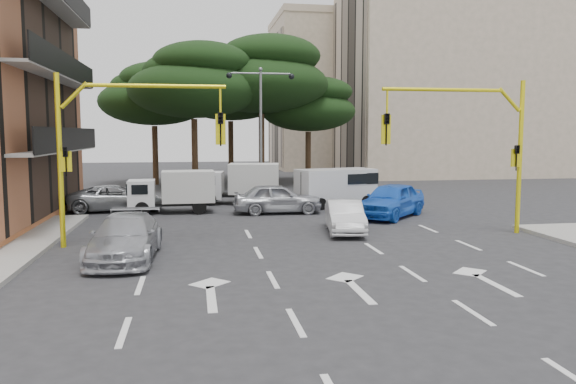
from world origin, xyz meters
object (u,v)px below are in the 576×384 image
object	(u,v)px
signal_mast_left	(113,135)
street_lamp_center	(261,109)
signal_mast_right	(478,135)
car_white_hatch	(345,217)
car_blue_compact	(391,200)
car_silver_cross_b	(278,198)
car_silver_cross_a	(116,198)
car_silver_wagon	(125,237)
van_white	(336,187)
box_truck_b	(239,184)
box_truck_a	(173,192)

from	to	relation	value
signal_mast_left	street_lamp_center	world-z (taller)	street_lamp_center
signal_mast_right	car_white_hatch	world-z (taller)	signal_mast_right
car_blue_compact	car_white_hatch	bearing A→B (deg)	-89.05
street_lamp_center	car_silver_cross_b	size ratio (longest dim) A/B	1.78
car_blue_compact	car_silver_cross_a	distance (m)	13.78
car_blue_compact	car_silver_wagon	bearing A→B (deg)	-104.90
signal_mast_left	van_white	world-z (taller)	signal_mast_left
car_blue_compact	van_white	world-z (taller)	van_white
car_blue_compact	van_white	distance (m)	4.46
van_white	car_silver_cross_a	bearing A→B (deg)	-105.98
car_blue_compact	car_silver_cross_b	distance (m)	5.53
van_white	box_truck_b	world-z (taller)	box_truck_b
car_white_hatch	van_white	xyz separation A→B (m)	(1.61, 7.75, 0.40)
signal_mast_right	car_blue_compact	size ratio (longest dim) A/B	1.26
box_truck_b	van_white	bearing A→B (deg)	-103.89
signal_mast_right	van_white	size ratio (longest dim) A/B	1.44
box_truck_a	car_blue_compact	bearing A→B (deg)	-109.01
signal_mast_left	box_truck_a	xyz separation A→B (m)	(1.66, 8.01, -2.84)
signal_mast_left	car_silver_cross_b	distance (m)	10.25
car_silver_wagon	box_truck_a	world-z (taller)	box_truck_a
car_silver_cross_b	car_silver_wagon	bearing A→B (deg)	147.03
car_silver_cross_b	box_truck_b	size ratio (longest dim) A/B	0.95
car_silver_wagon	car_silver_cross_a	distance (m)	11.59
street_lamp_center	signal_mast_right	bearing A→B (deg)	-64.09
van_white	signal_mast_right	bearing A→B (deg)	5.20
signal_mast_right	car_silver_cross_b	xyz separation A→B (m)	(-6.82, 7.01, -3.14)
signal_mast_left	car_silver_wagon	bearing A→B (deg)	-75.77
street_lamp_center	car_silver_cross_a	bearing A→B (deg)	-148.84
car_blue_compact	car_silver_wagon	world-z (taller)	car_blue_compact
signal_mast_left	street_lamp_center	size ratio (longest dim) A/B	0.77
signal_mast_left	car_white_hatch	size ratio (longest dim) A/B	1.55
car_silver_cross_a	box_truck_a	size ratio (longest dim) A/B	1.12
car_blue_compact	car_silver_cross_a	world-z (taller)	car_blue_compact
car_silver_cross_b	car_white_hatch	bearing A→B (deg)	-161.21
car_white_hatch	car_blue_compact	world-z (taller)	car_blue_compact
car_silver_cross_b	car_blue_compact	bearing A→B (deg)	-112.12
car_white_hatch	van_white	bearing A→B (deg)	87.41
car_silver_wagon	car_silver_cross_b	bearing A→B (deg)	58.69
street_lamp_center	car_white_hatch	xyz separation A→B (m)	(1.85, -12.75, -4.79)
signal_mast_left	street_lamp_center	xyz separation A→B (m)	(6.80, 14.01, 1.54)
van_white	box_truck_a	distance (m)	8.66
signal_mast_left	car_white_hatch	distance (m)	9.33
car_blue_compact	signal_mast_right	bearing A→B (deg)	-27.61
car_silver_cross_a	signal_mast_left	bearing A→B (deg)	-176.91
signal_mast_left	car_silver_cross_a	xyz separation A→B (m)	(-1.20, 9.17, -3.22)
signal_mast_right	van_white	bearing A→B (deg)	110.37
street_lamp_center	car_silver_cross_a	size ratio (longest dim) A/B	1.63
box_truck_a	street_lamp_center	bearing A→B (deg)	-42.44
street_lamp_center	box_truck_a	world-z (taller)	street_lamp_center
car_white_hatch	box_truck_a	size ratio (longest dim) A/B	0.91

